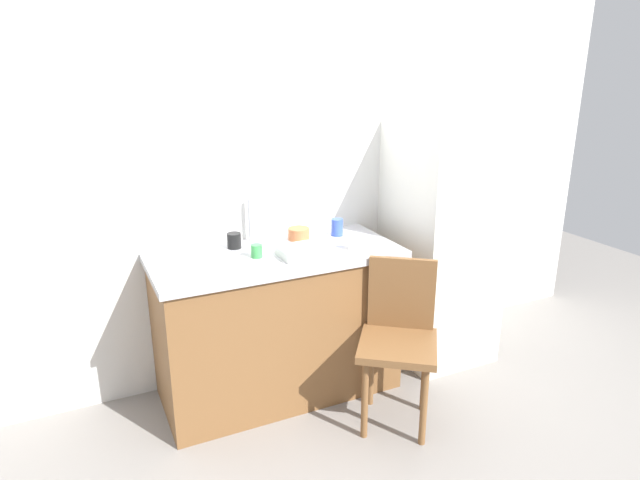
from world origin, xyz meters
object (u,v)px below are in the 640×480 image
object	(u,v)px
chair	(399,335)
terracotta_bowl	(298,234)
refrigerator	(440,244)
cup_white	(354,243)
dish_tray	(305,251)
cup_blue	(337,227)
cup_black	(234,241)
cup_green	(257,251)

from	to	relation	value
chair	terracotta_bowl	xyz separation A→B (m)	(-0.28, 0.69, 0.41)
refrigerator	terracotta_bowl	distance (m)	0.95
chair	cup_white	bearing A→B (deg)	137.27
dish_tray	cup_blue	xyz separation A→B (m)	(0.32, 0.25, 0.03)
dish_tray	cup_blue	bearing A→B (deg)	37.52
chair	cup_black	world-z (taller)	cup_black
terracotta_bowl	cup_black	bearing A→B (deg)	178.50
dish_tray	terracotta_bowl	distance (m)	0.29
cup_green	cup_blue	xyz separation A→B (m)	(0.57, 0.17, 0.02)
refrigerator	cup_blue	distance (m)	0.71
refrigerator	cup_green	world-z (taller)	refrigerator
dish_tray	cup_green	distance (m)	0.26
cup_blue	cup_white	distance (m)	0.29
dish_tray	cup_white	xyz separation A→B (m)	(0.29, -0.03, 0.02)
chair	cup_blue	world-z (taller)	cup_blue
cup_blue	cup_black	size ratio (longest dim) A/B	1.18
cup_green	cup_blue	distance (m)	0.60
terracotta_bowl	cup_blue	size ratio (longest dim) A/B	1.22
refrigerator	chair	distance (m)	0.87
chair	refrigerator	bearing A→B (deg)	75.36
chair	cup_black	distance (m)	1.05
terracotta_bowl	cup_blue	world-z (taller)	cup_blue
dish_tray	cup_black	distance (m)	0.42
refrigerator	cup_blue	xyz separation A→B (m)	(-0.68, 0.14, 0.16)
cup_white	cup_blue	bearing A→B (deg)	82.68
refrigerator	dish_tray	world-z (taller)	refrigerator
dish_tray	cup_blue	size ratio (longest dim) A/B	2.71
cup_green	cup_black	world-z (taller)	cup_black
dish_tray	cup_white	distance (m)	0.29
refrigerator	cup_white	xyz separation A→B (m)	(-0.72, -0.14, 0.15)
cup_blue	cup_black	world-z (taller)	cup_blue
terracotta_bowl	cup_blue	bearing A→B (deg)	-6.14
dish_tray	refrigerator	bearing A→B (deg)	6.19
cup_blue	chair	bearing A→B (deg)	-86.94
terracotta_bowl	refrigerator	bearing A→B (deg)	-10.17
cup_green	cup_white	xyz separation A→B (m)	(0.54, -0.12, 0.00)
cup_white	refrigerator	bearing A→B (deg)	11.31
cup_green	cup_blue	world-z (taller)	cup_blue
cup_blue	cup_white	bearing A→B (deg)	-97.32
chair	terracotta_bowl	bearing A→B (deg)	148.74
chair	dish_tray	size ratio (longest dim) A/B	3.18
terracotta_bowl	cup_black	size ratio (longest dim) A/B	1.45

